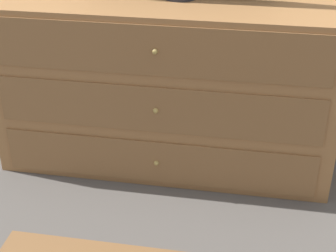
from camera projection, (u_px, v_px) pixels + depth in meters
ground_plane at (192, 128)px, 2.93m from camera, size 12.00×12.00×0.00m
dresser at (167, 84)px, 2.48m from camera, size 1.57×0.57×0.82m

